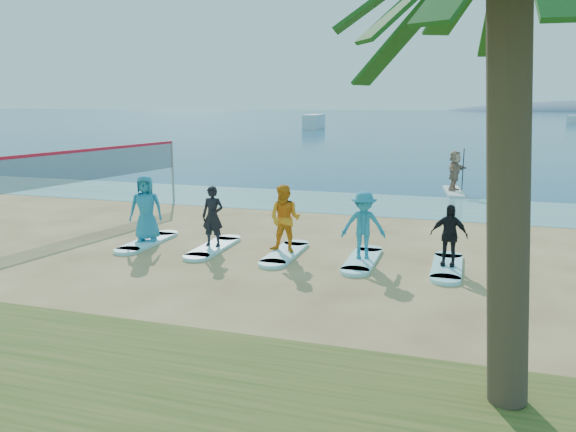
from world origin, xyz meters
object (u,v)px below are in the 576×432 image
(student_3, at_px, (363,225))
(student_4, at_px, (449,235))
(student_0, at_px, (146,208))
(paddleboard, at_px, (453,192))
(surfboard_1, at_px, (214,247))
(boat_offshore_b, at_px, (572,123))
(student_2, at_px, (285,219))
(student_1, at_px, (213,216))
(surfboard_4, at_px, (447,267))
(surfboard_3, at_px, (362,260))
(boat_offshore_a, at_px, (314,129))
(paddleboarder, at_px, (455,171))
(volleyball_net, at_px, (86,166))
(surfboard_0, at_px, (148,242))
(surfboard_2, at_px, (285,253))

(student_3, distance_m, student_4, 2.08)
(student_0, xyz_separation_m, student_3, (6.24, 0.00, -0.08))
(paddleboard, xyz_separation_m, surfboard_1, (-6.07, -12.25, -0.01))
(boat_offshore_b, bearing_deg, student_2, -90.83)
(boat_offshore_b, bearing_deg, student_1, -91.85)
(student_2, relative_size, student_3, 1.04)
(boat_offshore_b, xyz_separation_m, student_1, (-26.28, -111.26, 0.92))
(surfboard_4, bearing_deg, surfboard_3, 180.00)
(boat_offshore_a, height_order, surfboard_4, boat_offshore_a)
(paddleboard, height_order, student_1, student_1)
(student_1, height_order, student_4, student_1)
(paddleboarder, xyz_separation_m, boat_offshore_b, (20.21, 99.01, -1.01))
(volleyball_net, distance_m, surfboard_3, 10.14)
(boat_offshore_b, height_order, surfboard_0, boat_offshore_b)
(boat_offshore_a, height_order, surfboard_1, boat_offshore_a)
(boat_offshore_a, height_order, surfboard_2, boat_offshore_a)
(student_1, bearing_deg, paddleboarder, 62.25)
(student_1, bearing_deg, surfboard_1, 0.00)
(paddleboarder, height_order, surfboard_4, paddleboarder)
(surfboard_3, xyz_separation_m, student_4, (2.08, 0.00, 0.80))
(paddleboarder, relative_size, student_1, 1.06)
(student_3, bearing_deg, surfboard_0, 166.29)
(paddleboard, relative_size, student_2, 1.68)
(paddleboarder, relative_size, boat_offshore_a, 0.21)
(volleyball_net, distance_m, paddleboard, 15.57)
(surfboard_0, height_order, surfboard_3, same)
(paddleboarder, xyz_separation_m, student_2, (-3.99, -12.25, -0.02))
(surfboard_0, bearing_deg, student_3, 0.00)
(boat_offshore_b, height_order, student_1, student_1)
(student_2, distance_m, surfboard_3, 2.28)
(boat_offshore_b, bearing_deg, student_3, -89.81)
(surfboard_0, distance_m, student_4, 8.35)
(surfboard_3, bearing_deg, paddleboard, 81.13)
(student_0, height_order, surfboard_1, student_0)
(volleyball_net, distance_m, student_0, 4.17)
(volleyball_net, xyz_separation_m, student_4, (11.82, -2.09, -1.06))
(paddleboard, bearing_deg, student_1, -123.57)
(surfboard_0, distance_m, surfboard_3, 6.24)
(paddleboard, bearing_deg, student_3, -106.08)
(paddleboard, relative_size, surfboard_3, 1.36)
(boat_offshore_b, height_order, student_2, student_2)
(student_3, bearing_deg, volleyball_net, 154.21)
(surfboard_0, height_order, surfboard_2, same)
(boat_offshore_b, relative_size, student_1, 3.09)
(paddleboard, distance_m, paddleboarder, 0.95)
(boat_offshore_b, relative_size, surfboard_3, 2.34)
(volleyball_net, xyz_separation_m, surfboard_3, (9.74, -2.09, -1.86))
(paddleboarder, bearing_deg, surfboard_2, -178.52)
(surfboard_1, height_order, surfboard_3, same)
(student_0, bearing_deg, student_2, -18.95)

